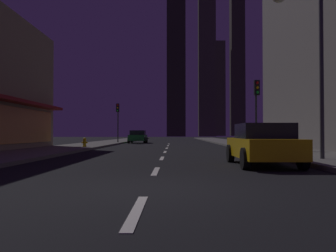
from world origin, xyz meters
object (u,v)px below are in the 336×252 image
at_px(fire_hydrant_far_left, 85,143).
at_px(traffic_light_far_left, 118,114).
at_px(car_parked_far, 138,137).
at_px(street_lamp_right, 300,31).
at_px(car_parked_near, 263,144).
at_px(traffic_light_near_right, 257,99).

height_order(fire_hydrant_far_left, traffic_light_far_left, traffic_light_far_left).
bearing_deg(car_parked_far, street_lamp_right, -71.09).
distance_m(car_parked_near, traffic_light_far_left, 26.64).
height_order(car_parked_far, street_lamp_right, street_lamp_right).
bearing_deg(car_parked_near, traffic_light_near_right, 77.83).
bearing_deg(traffic_light_far_left, car_parked_far, 53.86).
relative_size(car_parked_near, car_parked_far, 1.00).
height_order(fire_hydrant_far_left, traffic_light_near_right, traffic_light_near_right).
distance_m(fire_hydrant_far_left, traffic_light_far_left, 12.47).
bearing_deg(traffic_light_far_left, traffic_light_near_right, -55.67).
xyz_separation_m(fire_hydrant_far_left, traffic_light_far_left, (0.40, 12.16, 2.74)).
bearing_deg(traffic_light_far_left, car_parked_near, -69.93).
relative_size(car_parked_far, street_lamp_right, 0.64).
distance_m(fire_hydrant_far_left, street_lamp_right, 16.72).
relative_size(car_parked_near, traffic_light_near_right, 1.01).
bearing_deg(street_lamp_right, traffic_light_far_left, 114.74).
distance_m(car_parked_near, traffic_light_near_right, 9.34).
height_order(traffic_light_near_right, street_lamp_right, street_lamp_right).
height_order(car_parked_far, traffic_light_near_right, traffic_light_near_right).
height_order(traffic_light_far_left, street_lamp_right, street_lamp_right).
distance_m(car_parked_near, car_parked_far, 28.44).
relative_size(car_parked_near, traffic_light_far_left, 1.01).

